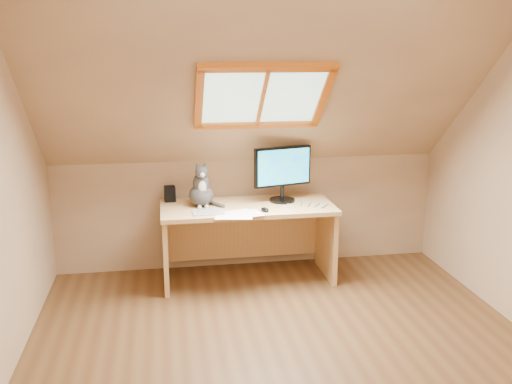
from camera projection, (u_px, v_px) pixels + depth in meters
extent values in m
plane|color=brown|center=(289.00, 360.00, 3.73)|extent=(3.50, 3.50, 0.00)
cube|color=tan|center=(419.00, 309.00, 1.76)|extent=(3.50, 0.02, 2.40)
cube|color=tan|center=(249.00, 212.00, 5.28)|extent=(3.50, 0.02, 1.00)
cube|color=tan|center=(264.00, 87.00, 4.25)|extent=(3.50, 1.56, 1.41)
cube|color=#B2E0CC|center=(262.00, 96.00, 4.34)|extent=(0.90, 0.53, 0.48)
cube|color=#CE6013|center=(262.00, 96.00, 4.34)|extent=(1.02, 0.64, 0.59)
cube|color=#E2AB6B|center=(247.00, 207.00, 4.88)|extent=(1.48, 0.65, 0.04)
cube|color=#E2AB6B|center=(165.00, 249.00, 4.85)|extent=(0.04, 0.58, 0.64)
cube|color=#E2AB6B|center=(326.00, 240.00, 5.08)|extent=(0.04, 0.58, 0.64)
cube|color=#E2AB6B|center=(243.00, 234.00, 5.24)|extent=(1.38, 0.03, 0.45)
cylinder|color=black|center=(282.00, 200.00, 5.00)|extent=(0.22, 0.22, 0.02)
cylinder|color=black|center=(282.00, 192.00, 4.99)|extent=(0.04, 0.04, 0.12)
cube|color=black|center=(283.00, 166.00, 4.93)|extent=(0.52, 0.17, 0.34)
cube|color=blue|center=(284.00, 167.00, 4.91)|extent=(0.47, 0.13, 0.30)
ellipsoid|color=#4A4542|center=(201.00, 195.00, 4.85)|extent=(0.23, 0.27, 0.18)
ellipsoid|color=#4A4542|center=(201.00, 183.00, 4.81)|extent=(0.15, 0.15, 0.20)
ellipsoid|color=silver|center=(202.00, 187.00, 4.76)|extent=(0.07, 0.04, 0.11)
ellipsoid|color=#4A4542|center=(202.00, 172.00, 4.74)|extent=(0.12, 0.11, 0.10)
sphere|color=silver|center=(202.00, 175.00, 4.71)|extent=(0.04, 0.04, 0.04)
cone|color=#4A4542|center=(197.00, 166.00, 4.74)|extent=(0.05, 0.05, 0.06)
cone|color=#4A4542|center=(205.00, 165.00, 4.76)|extent=(0.06, 0.05, 0.06)
cube|color=black|center=(170.00, 194.00, 4.99)|extent=(0.10, 0.10, 0.13)
cube|color=#B2B2B7|center=(208.00, 212.00, 4.65)|extent=(0.26, 0.19, 0.01)
ellipsoid|color=black|center=(265.00, 209.00, 4.70)|extent=(0.08, 0.11, 0.03)
cube|color=white|center=(243.00, 214.00, 4.62)|extent=(0.33, 0.27, 0.00)
cube|color=white|center=(243.00, 214.00, 4.61)|extent=(0.32, 0.24, 0.00)
cube|color=white|center=(243.00, 214.00, 4.61)|extent=(0.35, 0.30, 0.00)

